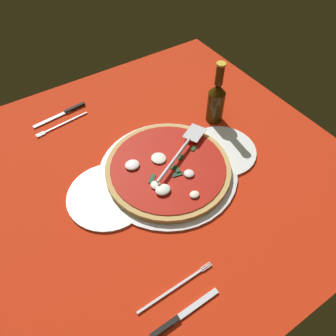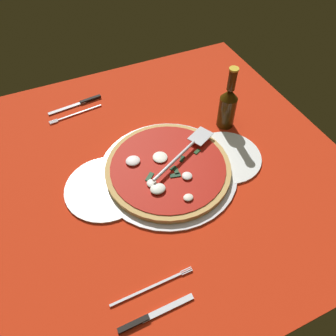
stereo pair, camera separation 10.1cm
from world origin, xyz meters
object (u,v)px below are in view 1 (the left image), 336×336
(beer_bottle, at_px, (216,100))
(place_setting_far, at_px, (178,303))
(dinner_plate_right, at_px, (109,196))
(pizza, at_px, (168,168))
(place_setting_near, at_px, (64,119))
(pizza_server, at_px, (182,149))
(dinner_plate_left, at_px, (222,151))

(beer_bottle, bearing_deg, place_setting_far, 44.42)
(dinner_plate_right, distance_m, beer_bottle, 0.49)
(dinner_plate_right, xyz_separation_m, place_setting_far, (0.00, 0.36, -0.00))
(pizza, relative_size, place_setting_far, 1.77)
(pizza, xyz_separation_m, place_setting_near, (0.18, -0.41, -0.02))
(place_setting_far, bearing_deg, pizza, 59.61)
(pizza_server, xyz_separation_m, place_setting_far, (0.27, 0.37, -0.04))
(dinner_plate_left, relative_size, pizza, 0.58)
(dinner_plate_right, xyz_separation_m, place_setting_near, (-0.02, -0.40, -0.00))
(pizza, relative_size, beer_bottle, 1.69)
(dinner_plate_right, bearing_deg, pizza, 175.25)
(place_setting_far, bearing_deg, dinner_plate_right, 89.08)
(pizza, xyz_separation_m, pizza_server, (-0.07, -0.02, 0.03))
(place_setting_far, relative_size, beer_bottle, 0.95)
(dinner_plate_left, height_order, place_setting_near, place_setting_near)
(dinner_plate_right, distance_m, pizza_server, 0.27)
(place_setting_near, distance_m, beer_bottle, 0.55)
(place_setting_near, height_order, place_setting_far, same)
(pizza_server, bearing_deg, beer_bottle, -2.30)
(pizza, xyz_separation_m, beer_bottle, (-0.27, -0.12, 0.07))
(dinner_plate_left, distance_m, beer_bottle, 0.18)
(dinner_plate_left, height_order, beer_bottle, beer_bottle)
(place_setting_far, bearing_deg, pizza_server, 53.44)
(dinner_plate_left, xyz_separation_m, place_setting_near, (0.38, -0.44, -0.00))
(dinner_plate_left, distance_m, pizza, 0.20)
(pizza, bearing_deg, dinner_plate_left, 173.51)
(dinner_plate_left, bearing_deg, place_setting_near, -49.22)
(place_setting_near, bearing_deg, dinner_plate_right, 81.24)
(place_setting_near, relative_size, beer_bottle, 0.92)
(dinner_plate_right, relative_size, place_setting_far, 1.11)
(dinner_plate_left, bearing_deg, place_setting_far, 39.29)
(pizza, distance_m, pizza_server, 0.08)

